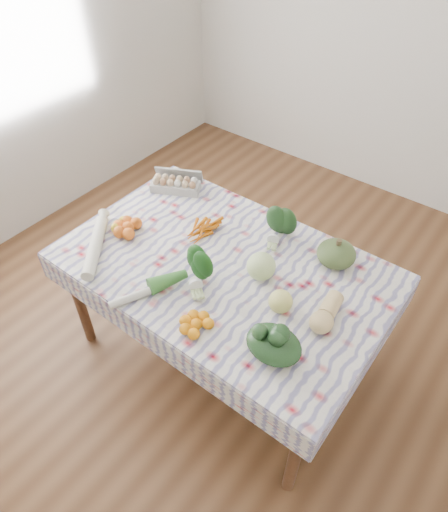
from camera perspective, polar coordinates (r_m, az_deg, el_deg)
The scene contains 17 objects.
ground at distance 2.92m, azimuth -0.00°, elevation -11.74°, with size 4.50×4.50×0.00m, color #53331C.
wall_back at distance 3.84m, azimuth 23.31°, elevation 25.45°, with size 4.00×0.04×2.80m, color silver.
dining_table at distance 2.39m, azimuth -0.00°, elevation -2.46°, with size 1.60×1.00×0.75m.
tablecloth at distance 2.34m, azimuth -0.00°, elevation -1.14°, with size 1.66×1.06×0.01m, color silver.
egg_carton at distance 2.82m, azimuth -6.10°, elevation 8.80°, with size 0.30×0.12×0.08m, color #ADADA8.
carrot_bunch at distance 2.51m, azimuth -2.50°, elevation 3.32°, with size 0.20×0.18×0.04m, color #CE610A.
kale_bunch at distance 2.44m, azimuth 6.47°, elevation 3.45°, with size 0.17×0.15×0.15m, color #1A3C18.
kabocha_squash at distance 2.36m, azimuth 13.87°, elevation 0.27°, with size 0.20×0.20×0.13m, color #43592B.
cabbage at distance 2.23m, azimuth 4.67°, elevation -1.28°, with size 0.14×0.14×0.14m, color #C0DD8C.
butternut_squash at distance 2.10m, azimuth 12.73°, elevation -6.83°, with size 0.11×0.23×0.11m, color #DBBA76.
orange_cluster at distance 2.55m, azimuth -11.93°, elevation 3.52°, with size 0.21×0.21×0.07m, color orange.
broccoli at distance 2.20m, azimuth -3.77°, elevation -2.24°, with size 0.17×0.17×0.13m, color #154814.
mandarin_cluster at distance 2.05m, azimuth -3.49°, elevation -8.44°, with size 0.18×0.18×0.06m, color orange.
grapefruit at distance 2.10m, azimuth 7.09°, elevation -5.65°, with size 0.11×0.11×0.11m, color #DFDE6F.
spinach_bag at distance 1.95m, azimuth 6.24°, elevation -10.93°, with size 0.25×0.20×0.11m, color #173317.
daikon at distance 2.47m, azimuth -15.80°, elevation 1.10°, with size 0.07×0.07×0.46m, color silver.
leek at distance 2.21m, azimuth -9.48°, elevation -4.34°, with size 0.04×0.04×0.38m, color beige.
Camera 1 is at (1.01, -1.32, 2.40)m, focal length 32.00 mm.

